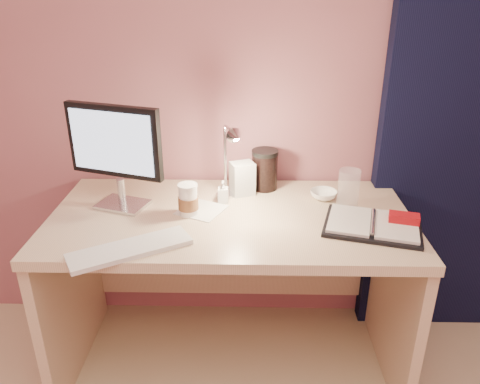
{
  "coord_description": "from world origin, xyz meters",
  "views": [
    {
      "loc": [
        0.07,
        -0.24,
        1.55
      ],
      "look_at": [
        0.04,
        1.33,
        0.85
      ],
      "focal_mm": 35.0,
      "sensor_mm": 36.0,
      "label": 1
    }
  ],
  "objects_px": {
    "planner": "(375,224)",
    "desk_lamp": "(216,156)",
    "product_box": "(242,179)",
    "desk": "(231,254)",
    "clear_cup": "(349,188)",
    "dark_jar": "(265,172)",
    "lotion_bottle": "(223,192)",
    "coffee_cup": "(188,200)",
    "monitor": "(116,148)",
    "keyboard": "(130,249)",
    "bowl": "(324,195)"
  },
  "relations": [
    {
      "from": "planner",
      "to": "desk_lamp",
      "type": "bearing_deg",
      "value": 177.83
    },
    {
      "from": "desk_lamp",
      "to": "product_box",
      "type": "bearing_deg",
      "value": 25.11
    },
    {
      "from": "desk",
      "to": "planner",
      "type": "bearing_deg",
      "value": -16.97
    },
    {
      "from": "clear_cup",
      "to": "dark_jar",
      "type": "distance_m",
      "value": 0.37
    },
    {
      "from": "desk_lamp",
      "to": "lotion_bottle",
      "type": "bearing_deg",
      "value": 19.33
    },
    {
      "from": "lotion_bottle",
      "to": "product_box",
      "type": "bearing_deg",
      "value": 47.55
    },
    {
      "from": "lotion_bottle",
      "to": "product_box",
      "type": "xyz_separation_m",
      "value": [
        0.08,
        0.08,
        0.02
      ]
    },
    {
      "from": "coffee_cup",
      "to": "desk_lamp",
      "type": "relative_size",
      "value": 0.38
    },
    {
      "from": "monitor",
      "to": "keyboard",
      "type": "bearing_deg",
      "value": -53.58
    },
    {
      "from": "lotion_bottle",
      "to": "dark_jar",
      "type": "relative_size",
      "value": 0.59
    },
    {
      "from": "planner",
      "to": "dark_jar",
      "type": "distance_m",
      "value": 0.54
    },
    {
      "from": "clear_cup",
      "to": "bowl",
      "type": "xyz_separation_m",
      "value": [
        -0.09,
        0.06,
        -0.06
      ]
    },
    {
      "from": "monitor",
      "to": "dark_jar",
      "type": "distance_m",
      "value": 0.63
    },
    {
      "from": "monitor",
      "to": "lotion_bottle",
      "type": "height_order",
      "value": "monitor"
    },
    {
      "from": "lotion_bottle",
      "to": "dark_jar",
      "type": "height_order",
      "value": "dark_jar"
    },
    {
      "from": "keyboard",
      "to": "lotion_bottle",
      "type": "distance_m",
      "value": 0.49
    },
    {
      "from": "planner",
      "to": "bowl",
      "type": "bearing_deg",
      "value": 137.12
    },
    {
      "from": "planner",
      "to": "coffee_cup",
      "type": "bearing_deg",
      "value": -172.27
    },
    {
      "from": "monitor",
      "to": "desk_lamp",
      "type": "distance_m",
      "value": 0.38
    },
    {
      "from": "clear_cup",
      "to": "coffee_cup",
      "type": "bearing_deg",
      "value": -171.59
    },
    {
      "from": "coffee_cup",
      "to": "desk_lamp",
      "type": "distance_m",
      "value": 0.2
    },
    {
      "from": "clear_cup",
      "to": "product_box",
      "type": "xyz_separation_m",
      "value": [
        -0.43,
        0.1,
        -0.01
      ]
    },
    {
      "from": "desk",
      "to": "bowl",
      "type": "bearing_deg",
      "value": 12.51
    },
    {
      "from": "coffee_cup",
      "to": "desk_lamp",
      "type": "height_order",
      "value": "desk_lamp"
    },
    {
      "from": "planner",
      "to": "bowl",
      "type": "height_order",
      "value": "planner"
    },
    {
      "from": "bowl",
      "to": "planner",
      "type": "bearing_deg",
      "value": -58.14
    },
    {
      "from": "dark_jar",
      "to": "desk_lamp",
      "type": "relative_size",
      "value": 0.48
    },
    {
      "from": "clear_cup",
      "to": "dark_jar",
      "type": "relative_size",
      "value": 0.97
    },
    {
      "from": "bowl",
      "to": "dark_jar",
      "type": "distance_m",
      "value": 0.27
    },
    {
      "from": "desk",
      "to": "monitor",
      "type": "height_order",
      "value": "monitor"
    },
    {
      "from": "monitor",
      "to": "product_box",
      "type": "relative_size",
      "value": 2.96
    },
    {
      "from": "monitor",
      "to": "keyboard",
      "type": "height_order",
      "value": "monitor"
    },
    {
      "from": "monitor",
      "to": "clear_cup",
      "type": "distance_m",
      "value": 0.92
    },
    {
      "from": "lotion_bottle",
      "to": "desk_lamp",
      "type": "height_order",
      "value": "desk_lamp"
    },
    {
      "from": "dark_jar",
      "to": "lotion_bottle",
      "type": "bearing_deg",
      "value": -139.88
    },
    {
      "from": "coffee_cup",
      "to": "bowl",
      "type": "distance_m",
      "value": 0.57
    },
    {
      "from": "coffee_cup",
      "to": "lotion_bottle",
      "type": "bearing_deg",
      "value": 41.53
    },
    {
      "from": "product_box",
      "to": "desk_lamp",
      "type": "xyz_separation_m",
      "value": [
        -0.1,
        -0.1,
        0.14
      ]
    },
    {
      "from": "keyboard",
      "to": "clear_cup",
      "type": "bearing_deg",
      "value": -5.29
    },
    {
      "from": "keyboard",
      "to": "lotion_bottle",
      "type": "bearing_deg",
      "value": 22.99
    },
    {
      "from": "planner",
      "to": "dark_jar",
      "type": "height_order",
      "value": "dark_jar"
    },
    {
      "from": "monitor",
      "to": "lotion_bottle",
      "type": "bearing_deg",
      "value": 25.33
    },
    {
      "from": "keyboard",
      "to": "bowl",
      "type": "height_order",
      "value": "bowl"
    },
    {
      "from": "coffee_cup",
      "to": "keyboard",
      "type": "bearing_deg",
      "value": -120.46
    },
    {
      "from": "planner",
      "to": "lotion_bottle",
      "type": "height_order",
      "value": "lotion_bottle"
    },
    {
      "from": "clear_cup",
      "to": "lotion_bottle",
      "type": "bearing_deg",
      "value": 177.68
    },
    {
      "from": "bowl",
      "to": "lotion_bottle",
      "type": "bearing_deg",
      "value": -174.12
    },
    {
      "from": "desk",
      "to": "product_box",
      "type": "relative_size",
      "value": 9.95
    },
    {
      "from": "keyboard",
      "to": "dark_jar",
      "type": "height_order",
      "value": "dark_jar"
    },
    {
      "from": "planner",
      "to": "product_box",
      "type": "distance_m",
      "value": 0.58
    }
  ]
}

